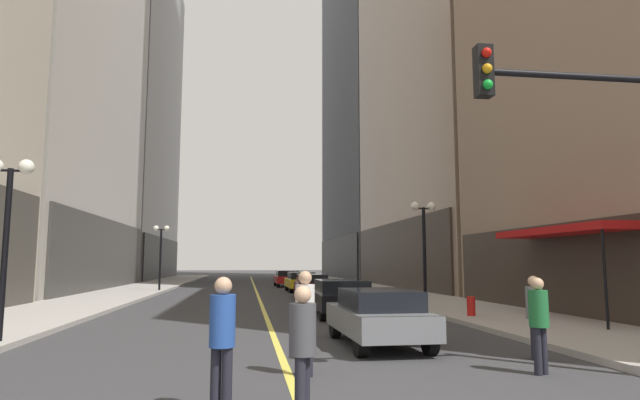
% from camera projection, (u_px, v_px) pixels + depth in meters
% --- Properties ---
extents(ground_plane, '(200.00, 200.00, 0.00)m').
position_uv_depth(ground_plane, '(256.00, 289.00, 38.75)').
color(ground_plane, '#38383A').
extents(sidewalk_left, '(4.50, 78.00, 0.15)m').
position_uv_depth(sidewalk_left, '(140.00, 289.00, 37.61)').
color(sidewalk_left, '#ADA8A0').
rests_on(sidewalk_left, ground).
extents(sidewalk_right, '(4.50, 78.00, 0.15)m').
position_uv_depth(sidewalk_right, '(365.00, 288.00, 39.90)').
color(sidewalk_right, '#ADA8A0').
rests_on(sidewalk_right, ground).
extents(lane_centre_stripe, '(0.16, 70.00, 0.01)m').
position_uv_depth(lane_centre_stripe, '(256.00, 289.00, 38.75)').
color(lane_centre_stripe, '#E5D64C').
rests_on(lane_centre_stripe, ground).
extents(building_left_far, '(15.94, 26.00, 40.43)m').
position_uv_depth(building_left_far, '(100.00, 110.00, 63.16)').
color(building_left_far, gray).
rests_on(building_left_far, ground).
extents(storefront_awning_right, '(1.60, 6.24, 3.12)m').
position_uv_depth(storefront_awning_right, '(562.00, 231.00, 17.57)').
color(storefront_awning_right, '#B21414').
rests_on(storefront_awning_right, ground).
extents(car_grey, '(1.83, 4.11, 1.32)m').
position_uv_depth(car_grey, '(378.00, 315.00, 12.45)').
color(car_grey, slate).
rests_on(car_grey, ground).
extents(car_black, '(2.05, 4.82, 1.32)m').
position_uv_depth(car_black, '(340.00, 296.00, 19.41)').
color(car_black, black).
rests_on(car_black, ground).
extents(car_maroon, '(1.95, 4.46, 1.32)m').
position_uv_depth(car_maroon, '(311.00, 285.00, 29.03)').
color(car_maroon, maroon).
rests_on(car_maroon, ground).
extents(car_yellow, '(1.88, 4.46, 1.32)m').
position_uv_depth(car_yellow, '(301.00, 281.00, 35.46)').
color(car_yellow, yellow).
rests_on(car_yellow, ground).
extents(car_red, '(1.99, 4.72, 1.32)m').
position_uv_depth(car_red, '(287.00, 278.00, 43.13)').
color(car_red, '#B21919').
rests_on(car_red, ground).
extents(pedestrian_in_blue_hoodie, '(0.45, 0.45, 1.77)m').
position_uv_depth(pedestrian_in_blue_hoodie, '(222.00, 333.00, 6.89)').
color(pedestrian_in_blue_hoodie, black).
rests_on(pedestrian_in_blue_hoodie, ground).
extents(pedestrian_in_green_parka, '(0.45, 0.45, 1.69)m').
position_uv_depth(pedestrian_in_green_parka, '(539.00, 318.00, 9.33)').
color(pedestrian_in_green_parka, black).
rests_on(pedestrian_in_green_parka, ground).
extents(pedestrian_in_grey_suit, '(0.47, 0.47, 1.68)m').
position_uv_depth(pedestrian_in_grey_suit, '(535.00, 310.00, 10.74)').
color(pedestrian_in_grey_suit, black).
rests_on(pedestrian_in_grey_suit, ground).
extents(pedestrian_in_white_shirt, '(0.47, 0.47, 1.81)m').
position_uv_depth(pedestrian_in_white_shirt, '(305.00, 314.00, 9.22)').
color(pedestrian_in_white_shirt, black).
rests_on(pedestrian_in_white_shirt, ground).
extents(pedestrian_with_orange_bag, '(0.45, 0.45, 1.66)m').
position_uv_depth(pedestrian_with_orange_bag, '(303.00, 342.00, 6.54)').
color(pedestrian_with_orange_bag, black).
rests_on(pedestrian_with_orange_bag, ground).
extents(traffic_light_near_right, '(3.43, 0.35, 5.65)m').
position_uv_depth(traffic_light_near_right, '(604.00, 159.00, 9.11)').
color(traffic_light_near_right, black).
rests_on(traffic_light_near_right, ground).
extents(street_lamp_left_near, '(1.06, 0.36, 4.43)m').
position_uv_depth(street_lamp_left_near, '(8.00, 207.00, 12.52)').
color(street_lamp_left_near, black).
rests_on(street_lamp_left_near, ground).
extents(street_lamp_left_far, '(1.06, 0.36, 4.43)m').
position_uv_depth(street_lamp_left_far, '(161.00, 243.00, 35.16)').
color(street_lamp_left_far, black).
rests_on(street_lamp_left_far, ground).
extents(street_lamp_right_mid, '(1.06, 0.36, 4.43)m').
position_uv_depth(street_lamp_right_mid, '(424.00, 230.00, 21.40)').
color(street_lamp_right_mid, black).
rests_on(street_lamp_right_mid, ground).
extents(fire_hydrant_right, '(0.28, 0.28, 0.80)m').
position_uv_depth(fire_hydrant_right, '(471.00, 308.00, 17.98)').
color(fire_hydrant_right, red).
rests_on(fire_hydrant_right, ground).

